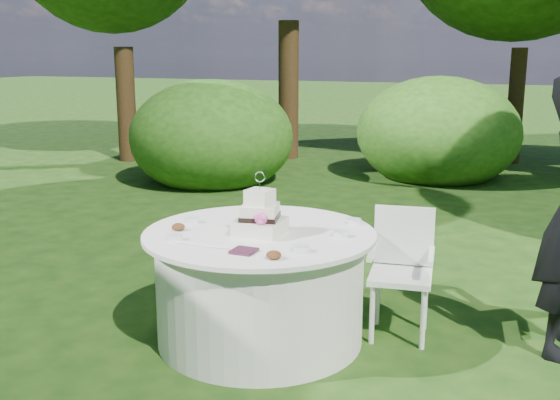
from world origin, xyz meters
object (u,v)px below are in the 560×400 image
(napkins, at_px, (244,251))
(chair, at_px, (402,262))
(table, at_px, (260,285))
(cake, at_px, (260,217))

(napkins, bearing_deg, chair, 52.22)
(table, bearing_deg, napkins, -76.11)
(napkins, distance_m, chair, 1.24)
(napkins, distance_m, table, 0.62)
(napkins, height_order, chair, chair)
(table, relative_size, chair, 1.76)
(table, xyz_separation_m, chair, (0.86, 0.50, 0.13))
(table, relative_size, cake, 3.70)
(napkins, xyz_separation_m, chair, (0.74, 0.96, -0.26))
(napkins, distance_m, cake, 0.43)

